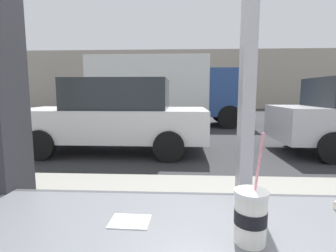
{
  "coord_description": "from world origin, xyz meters",
  "views": [
    {
      "loc": [
        -0.26,
        -0.95,
        1.41
      ],
      "look_at": [
        -0.42,
        2.18,
        1.0
      ],
      "focal_mm": 27.73,
      "sensor_mm": 36.0,
      "label": 1
    }
  ],
  "objects": [
    {
      "name": "ground_plane",
      "position": [
        0.0,
        8.0,
        0.0
      ],
      "size": [
        60.0,
        60.0,
        0.0
      ],
      "primitive_type": "plane",
      "color": "#2D2D30"
    },
    {
      "name": "soda_cup_right",
      "position": [
        -0.07,
        -0.3,
        1.09
      ],
      "size": [
        0.09,
        0.09,
        0.3
      ],
      "color": "white",
      "rests_on": "window_counter"
    },
    {
      "name": "box_truck",
      "position": [
        -0.89,
        10.23,
        1.57
      ],
      "size": [
        6.64,
        2.44,
        2.87
      ],
      "color": "silver",
      "rests_on": "ground"
    },
    {
      "name": "building_facade_far",
      "position": [
        0.0,
        22.5,
        2.53
      ],
      "size": [
        28.0,
        1.2,
        5.07
      ],
      "primitive_type": "cube",
      "color": "#A89E8E",
      "rests_on": "ground"
    },
    {
      "name": "sidewalk_strip",
      "position": [
        0.0,
        1.6,
        0.06
      ],
      "size": [
        16.0,
        2.8,
        0.12
      ],
      "primitive_type": "cube",
      "color": "gray",
      "rests_on": "ground"
    },
    {
      "name": "napkin_wrapper",
      "position": [
        -0.41,
        -0.21,
        1.02
      ],
      "size": [
        0.12,
        0.09,
        0.0
      ],
      "primitive_type": "cube",
      "rotation": [
        0.0,
        0.0,
        -0.04
      ],
      "color": "white",
      "rests_on": "window_counter"
    },
    {
      "name": "parked_car_white",
      "position": [
        -1.81,
        5.09,
        0.87
      ],
      "size": [
        4.34,
        1.97,
        1.72
      ],
      "color": "silver",
      "rests_on": "ground"
    }
  ]
}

